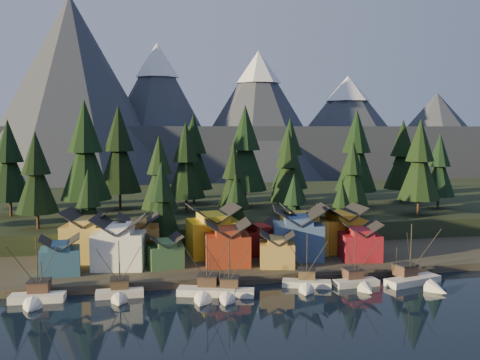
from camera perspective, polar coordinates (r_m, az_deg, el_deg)
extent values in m
plane|color=black|center=(87.54, 1.42, -13.89)|extent=(500.00, 500.00, 0.00)
cube|color=#363127|center=(125.12, -2.70, -7.56)|extent=(400.00, 50.00, 1.50)
cube|color=black|center=(173.43, -5.23, -3.13)|extent=(420.00, 100.00, 6.00)
cube|color=#453C31|center=(102.77, -0.67, -10.63)|extent=(80.00, 4.00, 1.00)
cube|color=#414554|center=(321.29, -8.17, 2.98)|extent=(560.00, 160.00, 30.00)
cone|color=#414554|center=(262.27, -17.46, 8.78)|extent=(100.00, 100.00, 90.00)
cone|color=#414554|center=(278.86, -8.76, 6.91)|extent=(80.00, 80.00, 72.00)
cone|color=white|center=(280.86, -8.84, 12.50)|extent=(22.40, 22.40, 17.28)
cone|color=#414554|center=(273.94, 1.94, 6.58)|extent=(84.00, 84.00, 68.00)
cone|color=white|center=(275.62, 1.96, 11.95)|extent=(23.52, 23.52, 16.32)
cone|color=#414554|center=(306.29, 11.34, 5.43)|extent=(92.00, 92.00, 58.00)
cone|color=white|center=(307.07, 11.42, 9.54)|extent=(25.76, 25.76, 13.92)
cone|color=#414554|center=(340.92, 20.16, 4.53)|extent=(88.00, 88.00, 50.00)
cube|color=white|center=(98.51, -20.79, -11.79)|extent=(9.16, 3.77, 1.72)
cone|color=white|center=(93.94, -21.46, -12.67)|extent=(3.41, 3.26, 3.23)
cube|color=black|center=(98.70, -20.77, -12.15)|extent=(9.38, 3.83, 0.38)
cube|color=#51372B|center=(99.57, -20.61, -10.60)|extent=(3.64, 3.44, 1.94)
cube|color=black|center=(99.28, -20.63, -10.00)|extent=(3.87, 3.66, 0.22)
cylinder|color=black|center=(97.52, -20.83, -8.52)|extent=(0.19, 0.19, 9.70)
cylinder|color=black|center=(100.92, -20.41, -9.48)|extent=(0.15, 0.15, 4.74)
cube|color=beige|center=(97.14, -12.70, -11.83)|extent=(8.17, 2.89, 1.54)
cone|color=beige|center=(92.87, -12.76, -12.65)|extent=(2.89, 2.79, 2.88)
cube|color=black|center=(97.31, -12.69, -12.16)|extent=(8.37, 2.94, 0.34)
cube|color=#4B3B28|center=(98.14, -12.70, -10.74)|extent=(3.08, 2.89, 1.73)
cube|color=black|center=(97.88, -12.71, -10.20)|extent=(3.27, 3.08, 0.19)
cylinder|color=black|center=(96.25, -12.76, -8.87)|extent=(0.17, 0.17, 8.65)
cylinder|color=black|center=(99.41, -12.70, -9.72)|extent=(0.13, 0.13, 4.23)
cube|color=white|center=(95.85, -3.59, -11.92)|extent=(10.61, 6.00, 1.70)
cone|color=white|center=(90.64, -4.16, -12.97)|extent=(4.05, 4.24, 3.18)
cube|color=black|center=(96.04, -3.59, -12.28)|extent=(10.86, 6.12, 0.37)
cube|color=#412E22|center=(97.12, -3.42, -10.67)|extent=(4.18, 4.04, 1.91)
cube|color=black|center=(96.83, -3.42, -10.07)|extent=(4.44, 4.30, 0.21)
cylinder|color=black|center=(94.92, -3.55, -8.60)|extent=(0.19, 0.19, 9.55)
cylinder|color=black|center=(98.72, -3.23, -9.50)|extent=(0.15, 0.15, 4.67)
cube|color=silver|center=(95.27, -1.21, -12.04)|extent=(9.30, 5.17, 1.59)
cone|color=silver|center=(90.68, -1.48, -12.96)|extent=(3.66, 3.69, 2.97)
cube|color=black|center=(95.45, -1.21, -12.38)|extent=(9.52, 5.28, 0.35)
cube|color=#4E3929|center=(96.36, -1.13, -10.88)|extent=(3.84, 3.70, 1.78)
cube|color=black|center=(96.08, -1.13, -10.31)|extent=(4.08, 3.94, 0.20)
cylinder|color=black|center=(94.35, -1.19, -8.92)|extent=(0.18, 0.18, 8.92)
cylinder|color=black|center=(97.73, -1.04, -9.79)|extent=(0.14, 0.14, 4.36)
cube|color=silver|center=(101.22, 7.12, -11.02)|extent=(9.39, 5.69, 1.54)
cone|color=silver|center=(96.53, 7.08, -11.85)|extent=(3.74, 3.84, 2.89)
cube|color=black|center=(101.39, 7.12, -11.33)|extent=(9.61, 5.80, 0.34)
cube|color=brown|center=(102.38, 7.14, -9.96)|extent=(3.87, 3.75, 1.74)
cube|color=black|center=(102.12, 7.15, -9.44)|extent=(4.12, 4.00, 0.19)
cylinder|color=black|center=(100.42, 7.16, -8.16)|extent=(0.17, 0.17, 8.68)
cylinder|color=black|center=(103.82, 7.17, -8.97)|extent=(0.14, 0.14, 4.25)
cube|color=beige|center=(103.22, 12.29, -10.78)|extent=(8.41, 3.44, 1.55)
cone|color=beige|center=(99.40, 13.51, -11.44)|extent=(3.08, 3.00, 2.91)
cube|color=black|center=(103.38, 12.28, -11.08)|extent=(8.62, 3.50, 0.34)
cube|color=brown|center=(104.10, 11.92, -9.77)|extent=(3.28, 3.10, 1.74)
cube|color=black|center=(103.85, 11.93, -9.25)|extent=(3.49, 3.31, 0.19)
cylinder|color=black|center=(102.35, 12.22, -7.97)|extent=(0.17, 0.17, 8.72)
cylinder|color=black|center=(105.22, 11.50, -8.83)|extent=(0.14, 0.14, 4.26)
cube|color=silver|center=(107.05, 17.94, -10.30)|extent=(11.73, 6.20, 1.79)
cone|color=silver|center=(102.96, 20.40, -11.01)|extent=(4.25, 4.59, 3.35)
cube|color=black|center=(107.23, 17.93, -10.64)|extent=(12.01, 6.33, 0.39)
cube|color=#4A3327|center=(108.02, 17.19, -9.18)|extent=(4.33, 4.18, 2.01)
cube|color=black|center=(107.74, 17.21, -8.61)|extent=(4.61, 4.45, 0.22)
cylinder|color=black|center=(106.10, 17.77, -7.17)|extent=(0.20, 0.20, 10.05)
cylinder|color=black|center=(109.27, 16.36, -8.14)|extent=(0.16, 0.16, 4.91)
cube|color=#34627C|center=(108.16, -18.63, -8.19)|extent=(7.70, 6.88, 4.97)
cube|color=#34627C|center=(107.51, -18.68, -6.64)|extent=(4.45, 6.49, 1.02)
cube|color=white|center=(109.88, -12.70, -7.23)|extent=(11.18, 10.27, 7.15)
cube|color=white|center=(109.02, -12.74, -5.05)|extent=(6.75, 9.39, 1.39)
cube|color=#497941|center=(108.78, -8.02, -8.02)|extent=(7.45, 7.08, 4.40)
cube|color=#497941|center=(108.19, -8.04, -6.65)|extent=(4.50, 6.52, 0.93)
cube|color=maroon|center=(109.32, -1.39, -7.41)|extent=(9.41, 8.46, 6.23)
cube|color=maroon|center=(108.55, -1.39, -5.49)|extent=(5.44, 7.99, 1.24)
cube|color=#AF8A3E|center=(108.69, 3.93, -7.87)|extent=(8.00, 8.00, 4.84)
cube|color=#AF8A3E|center=(108.05, 3.94, -6.39)|extent=(4.99, 7.25, 0.95)
cube|color=#344C7B|center=(114.99, 6.17, -6.45)|extent=(11.85, 10.60, 7.57)
cube|color=#344C7B|center=(114.14, 6.19, -4.24)|extent=(7.29, 9.47, 1.44)
cube|color=maroon|center=(116.33, 12.67, -6.95)|extent=(8.88, 8.05, 5.45)
cube|color=maroon|center=(115.68, 12.70, -5.36)|extent=(5.33, 7.38, 1.11)
cube|color=#AB893C|center=(117.11, -15.83, -6.40)|extent=(11.37, 10.53, 7.61)
cube|color=#AB893C|center=(116.28, -15.88, -4.24)|extent=(7.02, 9.45, 1.38)
cube|color=#A36D2A|center=(115.65, -10.76, -6.61)|extent=(8.79, 8.28, 6.93)
cube|color=#A36D2A|center=(114.87, -10.79, -4.63)|extent=(4.95, 7.99, 1.20)
cube|color=gold|center=(116.48, -2.89, -6.21)|extent=(11.05, 9.61, 7.81)
cube|color=gold|center=(115.63, -2.90, -3.96)|extent=(6.36, 9.08, 1.46)
cube|color=maroon|center=(118.60, 2.27, -6.60)|extent=(8.34, 7.19, 5.36)
cube|color=maroon|center=(117.97, 2.28, -5.08)|extent=(4.94, 6.62, 1.07)
cube|color=gold|center=(120.40, 6.80, -5.92)|extent=(10.72, 9.80, 7.52)
cube|color=gold|center=(119.60, 6.82, -3.84)|extent=(6.39, 9.05, 1.36)
cube|color=orange|center=(123.52, 10.78, -5.73)|extent=(9.19, 8.63, 7.36)
cube|color=orange|center=(122.76, 10.82, -3.76)|extent=(5.11, 8.40, 1.27)
cylinder|color=#332319|center=(153.19, -23.26, -2.74)|extent=(0.70, 0.70, 4.48)
cone|color=black|center=(152.17, -23.40, 0.88)|extent=(10.95, 10.95, 15.43)
cone|color=black|center=(151.79, -23.51, 3.88)|extent=(7.47, 7.47, 11.20)
cylinder|color=#332319|center=(131.95, -20.75, -4.03)|extent=(0.70, 0.70, 3.96)
cone|color=black|center=(130.84, -20.88, -0.32)|extent=(9.69, 9.69, 13.65)
cone|color=black|center=(130.36, -20.99, 2.76)|extent=(6.61, 6.61, 9.91)
cylinder|color=#332319|center=(142.40, -16.01, -2.92)|extent=(0.70, 0.70, 5.34)
cone|color=black|center=(141.20, -16.14, 1.72)|extent=(13.05, 13.05, 18.39)
cone|color=black|center=(140.92, -16.24, 5.58)|extent=(8.90, 8.90, 13.34)
cylinder|color=#332319|center=(156.84, -12.67, -2.10)|extent=(0.70, 0.70, 5.22)
cone|color=black|center=(155.76, -12.75, 2.03)|extent=(12.77, 12.77, 17.99)
cone|color=black|center=(155.49, -12.83, 5.45)|extent=(8.70, 8.70, 13.06)
cylinder|color=#332319|center=(132.33, -8.53, -3.75)|extent=(0.70, 0.70, 3.78)
cone|color=black|center=(131.26, -8.59, -0.22)|extent=(9.23, 9.23, 13.01)
cone|color=black|center=(130.76, -8.63, 2.71)|extent=(6.29, 6.29, 9.44)
cylinder|color=#332319|center=(147.66, -5.73, -2.62)|extent=(0.70, 0.70, 4.38)
cone|color=black|center=(146.61, -5.77, 1.05)|extent=(10.72, 10.72, 15.10)
cone|color=black|center=(146.21, -5.80, 4.10)|extent=(7.31, 7.31, 10.96)
cylinder|color=#332319|center=(132.50, -0.67, -3.75)|extent=(0.70, 0.70, 3.40)
cone|color=black|center=(131.51, -0.68, -0.59)|extent=(8.30, 8.30, 11.70)
cone|color=black|center=(131.00, -0.68, 2.04)|extent=(5.66, 5.66, 8.49)
cylinder|color=#332319|center=(157.21, 0.55, -1.94)|extent=(0.70, 0.70, 5.26)
cone|color=black|center=(156.13, 0.56, 2.21)|extent=(12.85, 12.85, 18.10)
cone|color=black|center=(155.87, 0.56, 5.64)|extent=(8.76, 8.76, 13.14)
cylinder|color=#332319|center=(142.94, 5.12, -2.96)|extent=(0.70, 0.70, 4.03)
cone|color=black|center=(141.91, 5.15, 0.52)|extent=(9.84, 9.84, 13.87)
cone|color=black|center=(141.46, 5.17, 3.41)|extent=(6.71, 6.71, 10.07)
cylinder|color=#332319|center=(168.90, 5.30, -1.55)|extent=(0.70, 0.70, 4.64)
cone|color=black|center=(167.95, 5.33, 1.86)|extent=(11.33, 11.33, 15.97)
cone|color=black|center=(167.63, 5.36, 4.67)|extent=(7.73, 7.73, 11.59)
cylinder|color=#332319|center=(143.75, 11.82, -3.12)|extent=(0.70, 0.70, 3.50)
cone|color=black|center=(142.82, 11.88, -0.11)|extent=(8.55, 8.55, 12.04)
cone|color=black|center=(142.35, 11.93, 2.38)|extent=(5.83, 5.83, 8.74)
cylinder|color=#332319|center=(161.34, 12.20, -1.92)|extent=(0.70, 0.70, 5.00)
cone|color=black|center=(160.31, 12.28, 1.93)|extent=(12.23, 12.23, 17.24)
cone|color=black|center=(160.01, 12.34, 5.11)|extent=(8.34, 8.34, 12.51)
cylinder|color=#332319|center=(149.94, 18.47, -2.73)|extent=(0.70, 0.70, 4.52)
cone|color=black|center=(148.89, 18.58, 1.00)|extent=(11.05, 11.05, 15.57)
cone|color=black|center=(148.51, 18.68, 4.09)|extent=(7.53, 7.53, 11.30)
cylinder|color=#332319|center=(174.58, 16.82, -1.55)|extent=(0.70, 0.70, 4.53)
cone|color=black|center=(173.68, 16.92, 1.67)|extent=(11.07, 11.07, 15.60)
cone|color=black|center=(173.35, 16.99, 4.33)|extent=(7.55, 7.55, 11.33)
cylinder|color=#332319|center=(164.80, -4.94, -1.69)|extent=(0.70, 0.70, 4.83)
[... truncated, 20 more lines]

